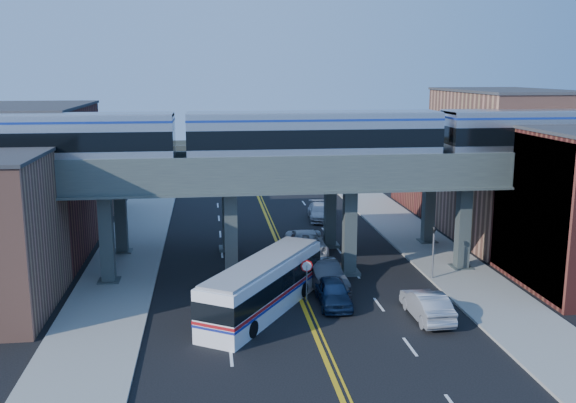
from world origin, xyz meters
name	(u,v)px	position (x,y,z in m)	size (l,w,h in m)	color
ground	(309,321)	(0.00, 0.00, 0.00)	(120.00, 120.00, 0.00)	black
sidewalk_west	(121,273)	(-11.50, 10.00, 0.08)	(5.00, 70.00, 0.16)	gray
sidewalk_east	(443,260)	(11.50, 10.00, 0.08)	(5.00, 70.00, 0.16)	gray
building_west_b	(32,182)	(-18.50, 16.00, 5.50)	(8.00, 14.00, 11.00)	maroon
building_west_c	(69,174)	(-18.50, 29.00, 4.00)	(8.00, 10.00, 8.00)	#A36954
building_east_b	(503,166)	(18.50, 16.00, 6.00)	(8.00, 14.00, 12.00)	#A36954
building_east_c	(444,162)	(18.50, 29.00, 4.50)	(8.00, 10.00, 9.00)	maroon
mural_panel	(528,215)	(14.55, 4.00, 4.75)	(0.10, 9.50, 9.50)	teal
elevated_viaduct_near	(291,182)	(0.00, 8.00, 6.47)	(52.00, 3.60, 7.40)	#414C4B
elevated_viaduct_far	(279,167)	(0.00, 15.00, 6.47)	(52.00, 3.60, 7.40)	#414C4B
transit_train	(314,137)	(1.52, 8.00, 9.41)	(50.82, 3.19, 3.72)	black
stop_sign	(307,274)	(0.30, 3.00, 1.76)	(0.76, 0.09, 2.63)	slate
traffic_signal	(433,247)	(9.20, 6.00, 2.30)	(0.15, 0.18, 4.10)	slate
transit_bus	(264,287)	(-2.40, 1.81, 1.49)	(8.08, 10.92, 2.91)	white
car_lane_a	(333,292)	(1.80, 2.35, 0.78)	(1.84, 4.58, 1.56)	#101F3B
car_lane_b	(324,275)	(1.80, 5.37, 0.87)	(1.85, 5.31, 1.75)	#343437
car_lane_c	(306,244)	(1.80, 12.83, 0.86)	(2.86, 6.20, 1.72)	silver
car_lane_d	(320,212)	(4.85, 24.36, 0.74)	(2.07, 5.08, 1.47)	silver
car_parked_curb	(427,305)	(6.58, -0.43, 0.80)	(1.69, 4.86, 1.60)	#9A9A9E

